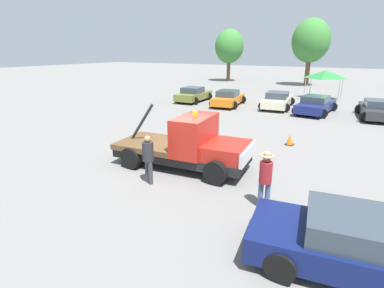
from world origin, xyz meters
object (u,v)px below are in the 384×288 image
Objects in this scene: canopy_tent_green at (326,74)px; tree_center at (229,46)px; person_near_truck at (265,176)px; parked_car_olive at (193,95)px; parked_car_navy at (316,105)px; foreground_car at (366,247)px; person_at_hood at (148,156)px; tow_truck at (189,146)px; parked_car_cream at (277,100)px; parked_car_charcoal at (378,110)px; tree_left at (311,41)px; traffic_cone at (290,140)px; parked_car_orange at (228,98)px.

tree_center reaches higher than canopy_tent_green.
canopy_tent_green reaches higher than person_near_truck.
parked_car_olive is 0.89× the size of parked_car_navy.
person_near_truck is at bearing -171.04° from parked_car_navy.
foreground_car is 3.21m from person_near_truck.
person_at_hood is at bearing -95.75° from canopy_tent_green.
tow_truck reaches higher than parked_car_cream.
tow_truck is 1.30× the size of parked_car_olive.
parked_car_navy is at bearing 83.89° from parked_car_charcoal.
tree_left is (-5.25, 34.55, 4.64)m from person_near_truck.
person_at_hood is 3.23× the size of traffic_cone.
foreground_car is 1.18× the size of parked_car_olive.
tow_truck reaches higher than parked_car_orange.
parked_car_charcoal is at bearing -95.45° from parked_car_orange.
parked_car_olive is 3.69m from parked_car_orange.
tree_center is at bearing 11.51° from parked_car_olive.
person_near_truck is at bearing -146.56° from parked_car_olive.
parked_car_cream is at bearing 77.23° from parked_car_charcoal.
tow_truck is 14.50m from parked_car_navy.
person_near_truck is at bearing -81.36° from tree_left.
person_at_hood reaches higher than traffic_cone.
tree_center reaches higher than traffic_cone.
parked_car_orange is at bearing -98.37° from tree_left.
tree_center reaches higher than parked_car_charcoal.
person_near_truck is 17.09m from parked_car_cream.
parked_car_olive is at bearing 89.32° from parked_car_cream.
parked_car_cream is 1.02× the size of parked_car_navy.
parked_car_olive is at bearing 82.53° from parked_car_charcoal.
parked_car_olive is 14.13m from traffic_cone.
parked_car_orange is at bearing 98.64° from parked_car_navy.
parked_car_olive is 0.87× the size of parked_car_cream.
person_at_hood is at bearing -70.29° from tree_center.
parked_car_orange is 0.94× the size of parked_car_cream.
canopy_tent_green reaches higher than parked_car_olive.
parked_car_navy is 24.94m from tree_center.
traffic_cone is at bearing 149.44° from parked_car_charcoal.
parked_car_cream is 3.15m from parked_car_navy.
person_near_truck is 19.68m from parked_car_olive.
canopy_tent_green is 18.82m from tree_center.
parked_car_cream is 0.67× the size of tree_center.
canopy_tent_green is 11.79m from tree_left.
person_at_hood is 0.35× the size of parked_car_cream.
parked_car_orange is (-10.78, 17.08, -0.00)m from foreground_car.
tow_truck is 3.96m from person_near_truck.
person_at_hood is at bearing 173.70° from parked_car_cream.
parked_car_navy is at bearing 73.96° from tow_truck.
person_at_hood is 24.37m from canopy_tent_green.
parked_car_charcoal is 27.52m from tree_center.
foreground_car is 0.61× the size of tree_left.
tree_center is at bearing 143.89° from canopy_tent_green.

